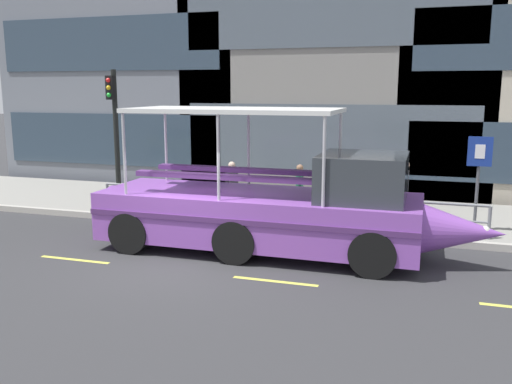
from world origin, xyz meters
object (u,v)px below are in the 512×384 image
at_px(pedestrian_near_bow, 404,184).
at_px(pedestrian_mid_left, 300,184).
at_px(duck_tour_boat, 279,209).
at_px(parking_sign, 479,168).
at_px(traffic_light_pole, 115,125).
at_px(pedestrian_mid_right, 232,182).

bearing_deg(pedestrian_near_bow, pedestrian_mid_left, -175.12).
distance_m(duck_tour_boat, pedestrian_mid_left, 3.46).
xyz_separation_m(parking_sign, duck_tour_boat, (-4.56, -2.79, -0.81)).
distance_m(duck_tour_boat, pedestrian_near_bow, 4.59).
bearing_deg(pedestrian_mid_left, duck_tour_boat, -84.98).
xyz_separation_m(parking_sign, pedestrian_mid_left, (-4.86, 0.66, -0.80)).
relative_size(traffic_light_pole, duck_tour_boat, 0.45).
height_order(parking_sign, duck_tour_boat, duck_tour_boat).
xyz_separation_m(traffic_light_pole, pedestrian_near_bow, (8.75, 0.97, -1.56)).
bearing_deg(traffic_light_pole, parking_sign, 0.30).
bearing_deg(pedestrian_near_bow, pedestrian_mid_right, -171.55).
relative_size(traffic_light_pole, parking_sign, 1.71).
relative_size(duck_tour_boat, pedestrian_near_bow, 5.60).
bearing_deg(parking_sign, duck_tour_boat, -148.55).
bearing_deg(traffic_light_pole, pedestrian_mid_right, 3.53).
xyz_separation_m(traffic_light_pole, duck_tour_boat, (6.05, -2.73, -1.69)).
bearing_deg(pedestrian_mid_right, traffic_light_pole, -176.47).
xyz_separation_m(pedestrian_near_bow, pedestrian_mid_left, (-3.01, -0.26, -0.12)).
distance_m(parking_sign, pedestrian_mid_left, 4.97).
bearing_deg(parking_sign, pedestrian_mid_right, 178.51).
distance_m(traffic_light_pole, pedestrian_mid_left, 6.03).
distance_m(traffic_light_pole, pedestrian_mid_right, 4.13).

